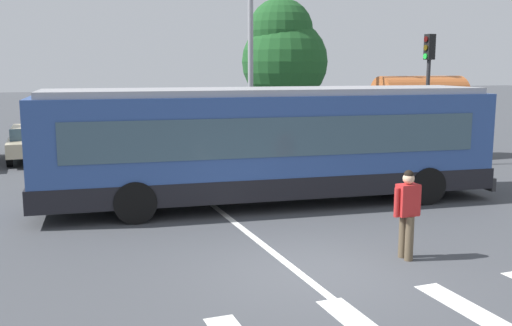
# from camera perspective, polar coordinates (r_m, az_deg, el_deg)

# --- Properties ---
(ground_plane) EXTENTS (160.00, 160.00, 0.00)m
(ground_plane) POSITION_cam_1_polar(r_m,az_deg,el_deg) (10.71, 5.28, -10.43)
(ground_plane) COLOR #424449
(city_transit_bus) EXTENTS (12.26, 3.78, 3.06)m
(city_transit_bus) POSITION_cam_1_polar(r_m,az_deg,el_deg) (15.46, 1.26, 1.82)
(city_transit_bus) COLOR black
(city_transit_bus) RESTS_ON ground_plane
(pedestrian_crossing_street) EXTENTS (0.58, 0.36, 1.72)m
(pedestrian_crossing_street) POSITION_cam_1_polar(r_m,az_deg,el_deg) (11.41, 14.49, -4.38)
(pedestrian_crossing_street) COLOR brown
(pedestrian_crossing_street) RESTS_ON ground_plane
(parked_car_champagne) EXTENTS (1.94, 4.53, 1.35)m
(parked_car_champagne) POSITION_cam_1_polar(r_m,az_deg,el_deg) (24.42, -20.77, 2.06)
(parked_car_champagne) COLOR black
(parked_car_champagne) RESTS_ON ground_plane
(parked_car_teal) EXTENTS (1.95, 4.54, 1.35)m
(parked_car_teal) POSITION_cam_1_polar(r_m,az_deg,el_deg) (24.46, -14.16, 2.40)
(parked_car_teal) COLOR black
(parked_car_teal) RESTS_ON ground_plane
(parked_car_blue) EXTENTS (1.93, 4.53, 1.35)m
(parked_car_blue) POSITION_cam_1_polar(r_m,az_deg,el_deg) (24.99, -8.24, 2.73)
(parked_car_blue) COLOR black
(parked_car_blue) RESTS_ON ground_plane
(parked_car_white) EXTENTS (1.90, 4.51, 1.35)m
(parked_car_white) POSITION_cam_1_polar(r_m,az_deg,el_deg) (25.72, -2.39, 3.01)
(parked_car_white) COLOR black
(parked_car_white) RESTS_ON ground_plane
(traffic_light_far_corner) EXTENTS (0.33, 0.32, 4.75)m
(traffic_light_far_corner) POSITION_cam_1_polar(r_m,az_deg,el_deg) (22.23, 16.37, 7.89)
(traffic_light_far_corner) COLOR #28282B
(traffic_light_far_corner) RESTS_ON ground_plane
(bus_stop_shelter) EXTENTS (3.72, 1.54, 3.25)m
(bus_stop_shelter) POSITION_cam_1_polar(r_m,az_deg,el_deg) (23.99, 15.61, 6.17)
(bus_stop_shelter) COLOR #28282B
(bus_stop_shelter) RESTS_ON ground_plane
(background_tree_right) EXTENTS (4.49, 4.49, 7.11)m
(background_tree_right) POSITION_cam_1_polar(r_m,az_deg,el_deg) (31.20, 2.69, 10.65)
(background_tree_right) COLOR brown
(background_tree_right) RESTS_ON ground_plane
(lane_center_line) EXTENTS (0.16, 24.00, 0.01)m
(lane_center_line) POSITION_cam_1_polar(r_m,az_deg,el_deg) (12.37, 0.30, -7.63)
(lane_center_line) COLOR silver
(lane_center_line) RESTS_ON ground_plane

